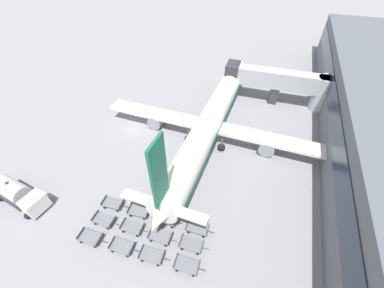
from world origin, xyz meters
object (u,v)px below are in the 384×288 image
(baggage_dolly_row_near_col_c, at_px, (152,255))
(baggage_dolly_row_mid_b_col_d, at_px, (198,228))
(baggage_dolly_row_near_col_a, at_px, (91,237))
(baggage_dolly_row_mid_b_col_a, at_px, (113,203))
(baggage_dolly_row_near_col_d, at_px, (187,265))
(baggage_dolly_row_near_col_b, at_px, (122,246))
(baggage_dolly_row_mid_b_col_b, at_px, (139,211))
(airplane, at_px, (211,119))
(baggage_dolly_row_mid_a_col_b, at_px, (133,227))
(fuel_tanker_secondary, at_px, (18,194))
(baggage_dolly_row_mid_a_col_a, at_px, (104,220))
(baggage_dolly_row_mid_b_col_c, at_px, (167,219))
(baggage_dolly_row_mid_a_col_d, at_px, (192,244))
(baggage_dolly_row_mid_a_col_c, at_px, (160,236))

(baggage_dolly_row_near_col_c, xyz_separation_m, baggage_dolly_row_mid_b_col_d, (3.43, 4.56, 0.00))
(baggage_dolly_row_near_col_a, height_order, baggage_dolly_row_mid_b_col_a, same)
(baggage_dolly_row_near_col_d, xyz_separation_m, baggage_dolly_row_mid_b_col_d, (-0.34, 4.17, 0.00))
(baggage_dolly_row_near_col_b, bearing_deg, baggage_dolly_row_mid_b_col_b, 96.35)
(baggage_dolly_row_near_col_c, bearing_deg, airplane, 91.05)
(baggage_dolly_row_near_col_b, xyz_separation_m, baggage_dolly_row_mid_a_col_b, (-0.14, 2.32, 0.00))
(fuel_tanker_secondary, relative_size, baggage_dolly_row_near_col_b, 2.41)
(baggage_dolly_row_mid_a_col_a, xyz_separation_m, baggage_dolly_row_mid_b_col_c, (6.83, 2.70, 0.00))
(airplane, xyz_separation_m, baggage_dolly_row_near_col_b, (-3.03, -21.91, -2.56))
(baggage_dolly_row_mid_a_col_d, bearing_deg, airplane, 101.44)
(baggage_dolly_row_near_col_d, bearing_deg, baggage_dolly_row_mid_b_col_a, 162.69)
(baggage_dolly_row_mid_b_col_a, bearing_deg, fuel_tanker_secondary, -163.49)
(baggage_dolly_row_mid_a_col_a, relative_size, baggage_dolly_row_mid_a_col_c, 0.99)
(baggage_dolly_row_near_col_a, bearing_deg, baggage_dolly_row_mid_b_col_d, 26.09)
(baggage_dolly_row_near_col_a, xyz_separation_m, baggage_dolly_row_near_col_b, (3.83, 0.37, 0.00))
(baggage_dolly_row_mid_a_col_b, distance_m, baggage_dolly_row_mid_b_col_b, 2.10)
(airplane, relative_size, baggage_dolly_row_mid_a_col_a, 12.93)
(baggage_dolly_row_mid_a_col_b, bearing_deg, baggage_dolly_row_near_col_a, -143.91)
(airplane, height_order, baggage_dolly_row_mid_b_col_b, airplane)
(airplane, bearing_deg, baggage_dolly_row_mid_a_col_b, -99.18)
(baggage_dolly_row_near_col_a, bearing_deg, baggage_dolly_row_mid_a_col_d, 16.75)
(baggage_dolly_row_mid_a_col_d, bearing_deg, baggage_dolly_row_mid_b_col_d, 90.93)
(baggage_dolly_row_near_col_d, relative_size, baggage_dolly_row_mid_b_col_c, 1.00)
(baggage_dolly_row_near_col_a, relative_size, baggage_dolly_row_mid_a_col_b, 1.00)
(baggage_dolly_row_mid_a_col_c, bearing_deg, fuel_tanker_secondary, -174.97)
(baggage_dolly_row_near_col_c, bearing_deg, baggage_dolly_row_near_col_b, -174.99)
(baggage_dolly_row_mid_a_col_a, height_order, baggage_dolly_row_mid_a_col_b, same)
(baggage_dolly_row_mid_b_col_a, distance_m, baggage_dolly_row_mid_b_col_c, 7.19)
(baggage_dolly_row_near_col_c, relative_size, baggage_dolly_row_mid_a_col_c, 1.01)
(baggage_dolly_row_near_col_b, xyz_separation_m, baggage_dolly_row_mid_a_col_d, (6.88, 2.85, 0.00))
(baggage_dolly_row_mid_b_col_a, relative_size, baggage_dolly_row_mid_b_col_d, 1.01)
(baggage_dolly_row_near_col_d, bearing_deg, baggage_dolly_row_mid_b_col_d, 94.72)
(baggage_dolly_row_near_col_c, xyz_separation_m, baggage_dolly_row_near_col_d, (3.77, 0.38, 0.00))
(baggage_dolly_row_near_col_b, relative_size, baggage_dolly_row_mid_a_col_c, 1.00)
(baggage_dolly_row_mid_a_col_d, bearing_deg, baggage_dolly_row_near_col_a, -163.25)
(baggage_dolly_row_mid_b_col_a, xyz_separation_m, baggage_dolly_row_mid_b_col_c, (7.17, 0.44, 0.00))
(baggage_dolly_row_near_col_b, relative_size, baggage_dolly_row_near_col_c, 1.00)
(baggage_dolly_row_near_col_c, distance_m, baggage_dolly_row_mid_b_col_d, 5.70)
(baggage_dolly_row_mid_b_col_b, bearing_deg, baggage_dolly_row_near_col_c, -46.26)
(fuel_tanker_secondary, xyz_separation_m, baggage_dolly_row_mid_a_col_d, (22.43, 2.05, -0.80))
(fuel_tanker_secondary, bearing_deg, baggage_dolly_row_near_col_d, -0.30)
(baggage_dolly_row_mid_a_col_c, bearing_deg, baggage_dolly_row_mid_b_col_c, 96.20)
(baggage_dolly_row_mid_b_col_d, bearing_deg, baggage_dolly_row_near_col_b, -144.67)
(baggage_dolly_row_mid_b_col_d, bearing_deg, baggage_dolly_row_mid_b_col_b, -176.35)
(baggage_dolly_row_near_col_d, bearing_deg, airplane, 101.11)
(baggage_dolly_row_near_col_a, distance_m, baggage_dolly_row_mid_b_col_d, 11.90)
(baggage_dolly_row_near_col_a, relative_size, baggage_dolly_row_mid_b_col_a, 0.99)
(fuel_tanker_secondary, bearing_deg, baggage_dolly_row_mid_a_col_c, 5.03)
(baggage_dolly_row_near_col_b, height_order, baggage_dolly_row_near_col_d, same)
(baggage_dolly_row_mid_a_col_a, relative_size, baggage_dolly_row_mid_b_col_d, 0.99)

